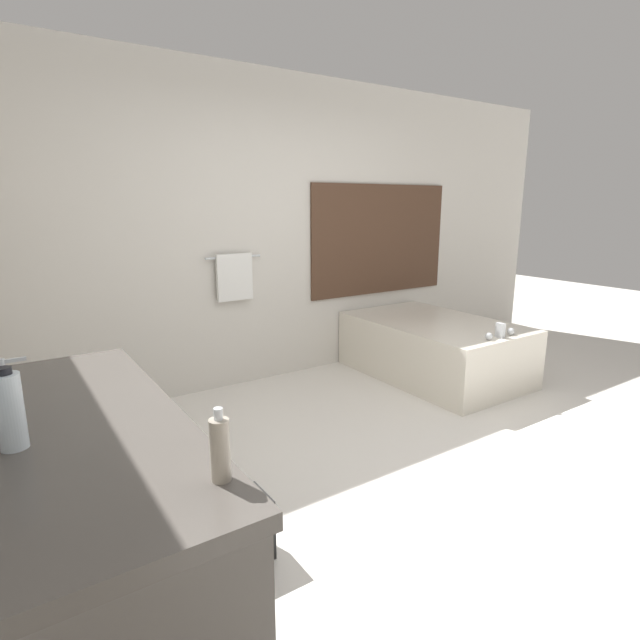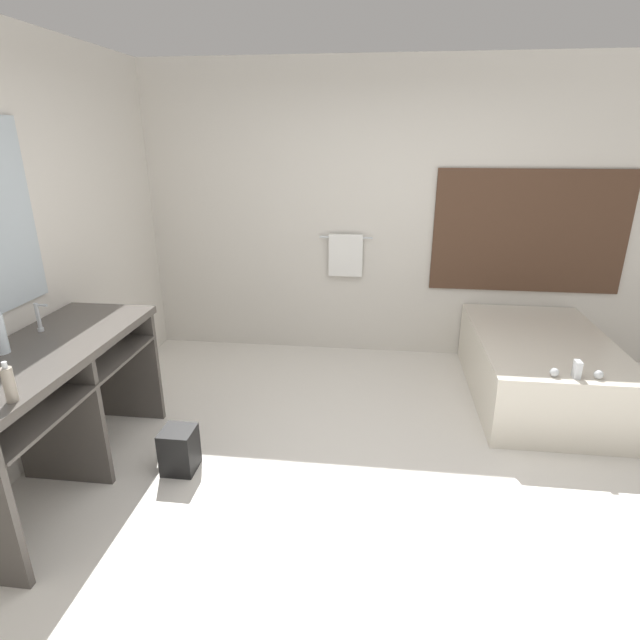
# 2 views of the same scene
# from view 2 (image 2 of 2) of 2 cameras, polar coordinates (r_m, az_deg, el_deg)

# --- Properties ---
(ground_plane) EXTENTS (16.00, 16.00, 0.00)m
(ground_plane) POSITION_cam_2_polar(r_m,az_deg,el_deg) (3.22, 5.32, -19.13)
(ground_plane) COLOR silver
(ground_plane) RESTS_ON ground
(wall_back_with_blinds) EXTENTS (7.40, 0.13, 2.70)m
(wall_back_with_blinds) POSITION_cam_2_polar(r_m,az_deg,el_deg) (4.77, 7.34, 11.69)
(wall_back_with_blinds) COLOR silver
(wall_back_with_blinds) RESTS_ON ground_plane
(vanity_counter) EXTENTS (0.64, 1.59, 0.91)m
(vanity_counter) POSITION_cam_2_polar(r_m,az_deg,el_deg) (3.36, -28.17, -6.41)
(vanity_counter) COLOR #4C4742
(vanity_counter) RESTS_ON ground_plane
(sink_faucet) EXTENTS (0.09, 0.04, 0.18)m
(sink_faucet) POSITION_cam_2_polar(r_m,az_deg,el_deg) (3.51, -29.46, 0.22)
(sink_faucet) COLOR silver
(sink_faucet) RESTS_ON vanity_counter
(bathtub) EXTENTS (1.03, 1.62, 0.65)m
(bathtub) POSITION_cam_2_polar(r_m,az_deg,el_deg) (4.46, 23.78, -4.70)
(bathtub) COLOR silver
(bathtub) RESTS_ON ground_plane
(soap_dispenser) EXTENTS (0.05, 0.05, 0.20)m
(soap_dispenser) POSITION_cam_2_polar(r_m,az_deg,el_deg) (2.66, -31.99, -6.23)
(soap_dispenser) COLOR gray
(soap_dispenser) RESTS_ON vanity_counter
(waste_bin) EXTENTS (0.21, 0.21, 0.29)m
(waste_bin) POSITION_cam_2_polar(r_m,az_deg,el_deg) (3.44, -15.77, -14.08)
(waste_bin) COLOR black
(waste_bin) RESTS_ON ground_plane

